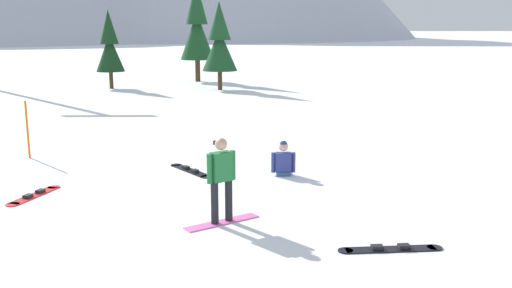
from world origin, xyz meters
TOP-DOWN VIEW (x-y plane):
  - ground_plane at (0.00, 0.00)m, footprint 800.00×800.00m
  - snowboarder_foreground at (1.87, -0.96)m, footprint 1.47×1.11m
  - snowboarder_midground at (3.30, 2.82)m, footprint 0.63×1.81m
  - loose_snowboard_near_right at (0.86, 3.12)m, footprint 1.34×1.67m
  - loose_snowboard_far_spare at (-2.49, 0.92)m, footprint 0.83×1.70m
  - loose_snowboard_near_left at (4.84, -2.40)m, footprint 1.86×0.39m
  - trail_marker_pole at (-4.01, 4.77)m, footprint 0.06×0.06m
  - pine_tree_leaning at (-5.93, 23.58)m, footprint 1.72×1.72m
  - pine_tree_slender at (-0.98, 28.11)m, footprint 2.33×2.33m
  - pine_tree_short at (0.79, 22.76)m, footprint 2.10×2.10m

SIDE VIEW (x-z plane):
  - ground_plane at x=0.00m, z-range 0.00..0.00m
  - loose_snowboard_near_right at x=0.86m, z-range -0.03..0.07m
  - loose_snowboard_far_spare at x=-2.49m, z-range -0.02..0.07m
  - loose_snowboard_near_left at x=4.84m, z-range -0.02..0.07m
  - snowboarder_midground at x=3.30m, z-range -0.15..0.77m
  - trail_marker_pole at x=-4.01m, z-range 0.00..1.69m
  - snowboarder_foreground at x=1.87m, z-range 0.04..1.75m
  - pine_tree_leaning at x=-5.93m, z-range 0.21..4.98m
  - pine_tree_short at x=0.79m, z-range 0.24..5.46m
  - pine_tree_slender at x=-0.98m, z-range 0.30..7.14m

